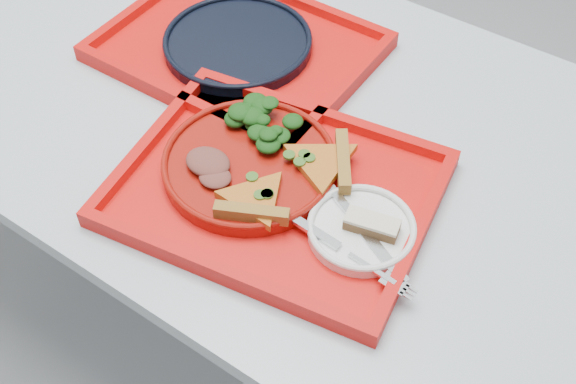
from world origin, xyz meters
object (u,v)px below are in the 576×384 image
object	(u,v)px
tray_far	(238,51)
dessert_bar	(372,224)
tray_main	(276,192)
dinner_plate	(250,165)
navy_plate	(238,44)

from	to	relation	value
tray_far	dessert_bar	bearing A→B (deg)	-30.04
tray_main	dinner_plate	bearing A→B (deg)	160.76
tray_far	navy_plate	bearing A→B (deg)	44.33
tray_main	dinner_plate	xyz separation A→B (m)	(-0.05, 0.01, 0.02)
dinner_plate	dessert_bar	world-z (taller)	dessert_bar
dinner_plate	tray_main	bearing A→B (deg)	-10.30
dinner_plate	navy_plate	world-z (taller)	dinner_plate
tray_main	tray_far	world-z (taller)	same
tray_main	navy_plate	size ratio (longest dim) A/B	1.73
dessert_bar	dinner_plate	bearing A→B (deg)	165.48
navy_plate	dessert_bar	bearing A→B (deg)	-29.36
navy_plate	dessert_bar	world-z (taller)	dessert_bar
tray_far	dinner_plate	bearing A→B (deg)	-50.03
dinner_plate	dessert_bar	bearing A→B (deg)	-1.29
tray_main	tray_far	bearing A→B (deg)	127.70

